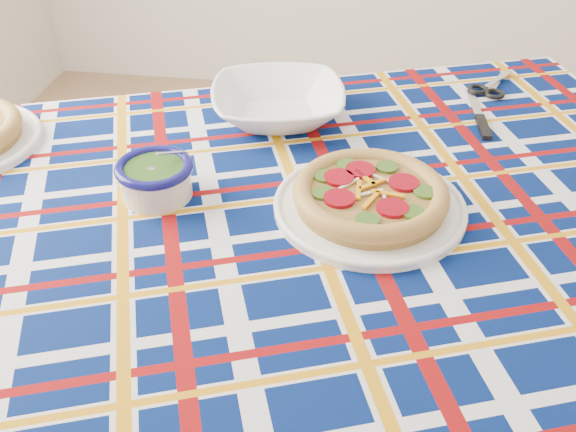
% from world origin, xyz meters
% --- Properties ---
extents(floor, '(4.00, 4.00, 0.00)m').
position_xyz_m(floor, '(0.00, 0.00, 0.00)').
color(floor, '#98714E').
rests_on(floor, ground).
extents(dining_table, '(2.04, 1.65, 0.83)m').
position_xyz_m(dining_table, '(-0.40, -0.33, 0.75)').
color(dining_table, brown).
rests_on(dining_table, floor).
extents(tablecloth, '(2.08, 1.69, 0.12)m').
position_xyz_m(tablecloth, '(-0.40, -0.33, 0.77)').
color(tablecloth, '#04154D').
rests_on(tablecloth, dining_table).
extents(main_focaccia_plate, '(0.46, 0.46, 0.07)m').
position_xyz_m(main_focaccia_plate, '(-0.21, -0.28, 0.87)').
color(main_focaccia_plate, olive).
rests_on(main_focaccia_plate, tablecloth).
extents(pesto_bowl, '(0.18, 0.18, 0.09)m').
position_xyz_m(pesto_bowl, '(-0.61, -0.29, 0.88)').
color(pesto_bowl, '#1C3C10').
rests_on(pesto_bowl, tablecloth).
extents(serving_bowl, '(0.35, 0.35, 0.07)m').
position_xyz_m(serving_bowl, '(-0.43, 0.05, 0.87)').
color(serving_bowl, white).
rests_on(serving_bowl, tablecloth).
extents(table_knife, '(0.04, 0.26, 0.01)m').
position_xyz_m(table_knife, '(0.01, 0.17, 0.84)').
color(table_knife, silver).
rests_on(table_knife, tablecloth).
extents(kitchen_scissors, '(0.18, 0.22, 0.02)m').
position_xyz_m(kitchen_scissors, '(0.08, 0.31, 0.84)').
color(kitchen_scissors, silver).
rests_on(kitchen_scissors, tablecloth).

